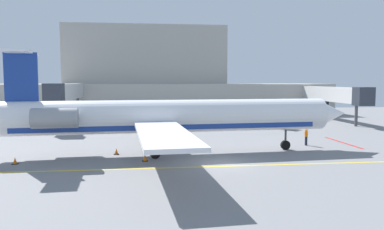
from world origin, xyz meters
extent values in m
cube|color=slate|center=(0.00, 0.00, -0.05)|extent=(120.00, 120.00, 0.10)
cube|color=yellow|center=(0.00, -1.05, 0.00)|extent=(108.00, 0.24, 0.01)
cube|color=red|center=(14.97, 8.61, 0.00)|extent=(0.30, 8.00, 0.01)
cube|color=#B7B2A8|center=(-3.68, 47.46, 3.02)|extent=(68.44, 14.92, 6.04)
cube|color=#A8A49A|center=(-5.87, 51.19, 11.91)|extent=(32.49, 10.44, 11.73)
cube|color=black|center=(-3.68, 39.95, 2.13)|extent=(65.71, 0.12, 1.73)
cube|color=silver|center=(-17.84, 30.92, 5.02)|extent=(1.40, 18.17, 2.40)
cube|color=#2D333D|center=(-17.84, 20.93, 5.02)|extent=(2.40, 2.00, 2.64)
cylinder|color=#4C4C51|center=(-17.84, 38.50, 1.91)|extent=(0.44, 0.44, 3.82)
cylinder|color=#4C4C51|center=(-17.84, 22.63, 1.91)|extent=(0.44, 0.44, 3.82)
cube|color=silver|center=(24.60, 30.82, 4.46)|extent=(1.40, 18.35, 2.40)
cube|color=#2D333D|center=(24.60, 20.75, 4.46)|extent=(2.40, 2.00, 2.64)
cylinder|color=#4C4C51|center=(24.60, 38.50, 1.63)|extent=(0.44, 0.44, 3.26)
cylinder|color=#4C4C51|center=(24.60, 22.45, 1.63)|extent=(0.44, 0.44, 3.26)
cylinder|color=white|center=(-4.03, 4.61, 3.46)|extent=(29.92, 4.83, 2.97)
cube|color=navy|center=(-4.03, 4.61, 2.64)|extent=(26.93, 4.35, 0.53)
cone|color=white|center=(11.88, 5.61, 3.46)|extent=(3.44, 3.11, 2.91)
cube|color=white|center=(-5.99, 12.70, 3.01)|extent=(4.36, 13.62, 0.28)
cube|color=white|center=(-4.96, -3.66, 3.01)|extent=(4.36, 13.62, 0.28)
cylinder|color=gray|center=(-13.69, 6.35, 3.68)|extent=(3.66, 1.85, 1.63)
cylinder|color=gray|center=(-13.40, 1.68, 3.68)|extent=(3.66, 1.85, 1.63)
cube|color=navy|center=(-16.52, 3.83, 6.99)|extent=(2.68, 0.41, 4.09)
cube|color=white|center=(-16.52, 3.83, 9.04)|extent=(2.37, 4.87, 0.20)
cylinder|color=#3F3F44|center=(7.27, 5.32, 1.44)|extent=(0.20, 0.20, 1.52)
cylinder|color=black|center=(7.27, 5.32, 0.45)|extent=(0.92, 0.41, 0.90)
cylinder|color=#3F3F44|center=(-5.64, 6.44, 1.44)|extent=(0.20, 0.20, 1.52)
cylinder|color=black|center=(-5.64, 6.44, 0.45)|extent=(0.92, 0.41, 0.90)
cylinder|color=#3F3F44|center=(-5.40, 2.59, 1.44)|extent=(0.20, 0.20, 1.52)
cylinder|color=black|center=(-5.40, 2.59, 0.45)|extent=(0.92, 0.41, 0.90)
cube|color=silver|center=(3.49, 26.12, 0.66)|extent=(2.12, 3.96, 0.61)
cube|color=#B8B1A9|center=(3.58, 27.19, 1.46)|extent=(1.76, 1.66, 1.00)
cylinder|color=black|center=(2.69, 27.53, 0.35)|extent=(0.33, 0.72, 0.70)
cylinder|color=black|center=(4.51, 27.38, 0.35)|extent=(0.33, 0.72, 0.70)
cylinder|color=black|center=(2.48, 24.85, 0.35)|extent=(0.33, 0.72, 0.70)
cylinder|color=black|center=(4.30, 24.71, 0.35)|extent=(0.33, 0.72, 0.70)
cube|color=silver|center=(13.62, 21.15, 0.60)|extent=(4.20, 3.61, 0.51)
cube|color=#B8B1A9|center=(12.71, 20.54, 1.34)|extent=(2.16, 2.16, 0.96)
cylinder|color=black|center=(12.97, 19.67, 0.35)|extent=(0.74, 0.62, 0.70)
cylinder|color=black|center=(12.00, 21.11, 0.35)|extent=(0.74, 0.62, 0.70)
cylinder|color=black|center=(15.23, 21.19, 0.35)|extent=(0.74, 0.62, 0.70)
cylinder|color=black|center=(14.27, 22.63, 0.35)|extent=(0.74, 0.62, 0.70)
cylinder|color=white|center=(-19.57, 32.65, 1.32)|extent=(4.23, 2.02, 1.94)
sphere|color=white|center=(-17.47, 32.61, 1.32)|extent=(1.90, 1.90, 1.90)
sphere|color=white|center=(-21.67, 32.68, 1.32)|extent=(1.90, 1.90, 1.90)
cube|color=#59595B|center=(-20.83, 32.65, 0.17)|extent=(0.60, 1.75, 0.35)
cube|color=#59595B|center=(-18.31, 32.65, 0.17)|extent=(0.60, 1.75, 0.35)
cylinder|color=#191E33|center=(10.31, 7.35, 0.46)|extent=(0.18, 0.18, 0.91)
cylinder|color=#191E33|center=(10.32, 7.55, 0.46)|extent=(0.18, 0.18, 0.91)
cylinder|color=orange|center=(10.31, 7.45, 1.21)|extent=(0.34, 0.34, 0.59)
sphere|color=tan|center=(10.31, 7.45, 1.62)|extent=(0.24, 0.24, 0.24)
cylinder|color=orange|center=(10.30, 7.23, 1.57)|extent=(0.11, 0.39, 0.50)
cylinder|color=#F2590C|center=(10.30, 7.23, 1.79)|extent=(0.06, 0.06, 0.28)
cylinder|color=orange|center=(10.32, 7.67, 1.57)|extent=(0.11, 0.39, 0.50)
cylinder|color=#F2590C|center=(10.32, 7.67, 1.79)|extent=(0.06, 0.06, 0.28)
cone|color=orange|center=(-16.61, 1.78, 0.28)|extent=(0.36, 0.36, 0.55)
cube|color=black|center=(-16.61, 1.78, 0.02)|extent=(0.47, 0.47, 0.04)
cone|color=orange|center=(-8.84, 4.91, 0.28)|extent=(0.36, 0.36, 0.55)
cube|color=black|center=(-8.84, 4.91, 0.02)|extent=(0.47, 0.47, 0.04)
cone|color=orange|center=(-6.26, 1.68, 0.28)|extent=(0.36, 0.36, 0.55)
cube|color=black|center=(-6.26, 1.68, 0.02)|extent=(0.47, 0.47, 0.04)
camera|label=1|loc=(-6.23, -29.72, 6.65)|focal=35.57mm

